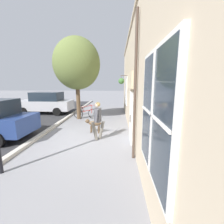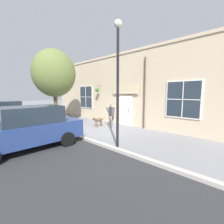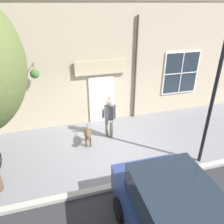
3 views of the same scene
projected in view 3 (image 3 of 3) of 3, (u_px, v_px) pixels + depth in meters
ground_plane at (111, 147)px, 8.33m from camera, size 90.00×90.00×0.00m
storefront_facade at (95, 65)px, 9.17m from camera, size 0.95×18.00×5.17m
pedestrian_walking at (109, 115)px, 8.54m from camera, size 0.59×0.61×1.67m
dog_on_leash at (88, 134)px, 8.26m from camera, size 1.05×0.36×0.71m
street_lamp at (220, 67)px, 6.13m from camera, size 0.32×0.32×5.12m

